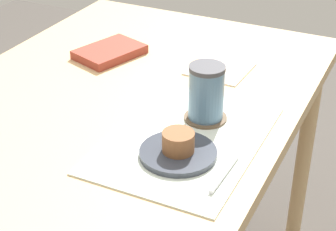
# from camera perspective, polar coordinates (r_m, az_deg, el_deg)

# --- Properties ---
(dining_table) EXTENTS (1.25, 0.85, 0.74)m
(dining_table) POSITION_cam_1_polar(r_m,az_deg,el_deg) (1.38, -5.49, -1.30)
(dining_table) COLOR tan
(dining_table) RESTS_ON ground_plane
(placemat) EXTENTS (0.43, 0.31, 0.00)m
(placemat) POSITION_cam_1_polar(r_m,az_deg,el_deg) (1.19, 1.73, -2.42)
(placemat) COLOR silver
(placemat) RESTS_ON dining_table
(pastry_plate) EXTENTS (0.16, 0.16, 0.01)m
(pastry_plate) POSITION_cam_1_polar(r_m,az_deg,el_deg) (1.13, 1.04, -3.83)
(pastry_plate) COLOR #333842
(pastry_plate) RESTS_ON placemat
(pastry) EXTENTS (0.07, 0.07, 0.04)m
(pastry) POSITION_cam_1_polar(r_m,az_deg,el_deg) (1.12, 1.05, -2.68)
(pastry) COLOR brown
(pastry) RESTS_ON pastry_plate
(coffee_coaster) EXTENTS (0.10, 0.10, 0.00)m
(coffee_coaster) POSITION_cam_1_polar(r_m,az_deg,el_deg) (1.26, 3.81, -0.21)
(coffee_coaster) COLOR brown
(coffee_coaster) RESTS_ON placemat
(coffee_mug) EXTENTS (0.11, 0.08, 0.13)m
(coffee_mug) POSITION_cam_1_polar(r_m,az_deg,el_deg) (1.23, 3.95, 2.44)
(coffee_mug) COLOR slate
(coffee_mug) RESTS_ON coffee_coaster
(teaspoon) EXTENTS (0.13, 0.01, 0.01)m
(teaspoon) POSITION_cam_1_polar(r_m,az_deg,el_deg) (1.08, 5.75, -5.91)
(teaspoon) COLOR silver
(teaspoon) RESTS_ON placemat
(paper_napkin) EXTENTS (0.16, 0.16, 0.00)m
(paper_napkin) POSITION_cam_1_polar(r_m,az_deg,el_deg) (1.50, 5.27, 4.72)
(paper_napkin) COLOR silver
(paper_napkin) RESTS_ON dining_table
(small_book) EXTENTS (0.21, 0.17, 0.02)m
(small_book) POSITION_cam_1_polar(r_m,az_deg,el_deg) (1.58, -5.94, 6.44)
(small_book) COLOR maroon
(small_book) RESTS_ON dining_table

